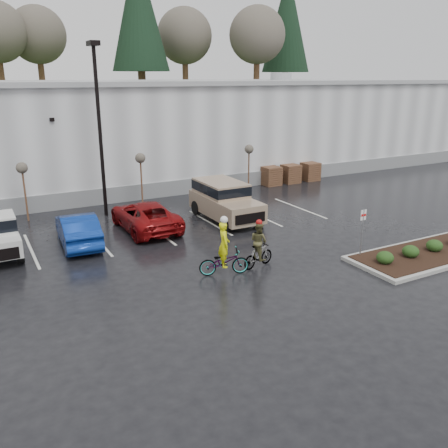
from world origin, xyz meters
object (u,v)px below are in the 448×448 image
sapling_east (249,152)px  cyclist_hivis (224,257)px  lamppost (98,112)px  pallet_stack_c (310,171)px  fire_lane_sign (362,227)px  suv_tan (226,202)px  pallet_stack_b (290,174)px  sapling_mid (140,161)px  car_blue (78,229)px  sapling_west (22,171)px  pallet_stack_a (271,176)px  car_red (145,216)px  cyclist_olive (258,249)px

sapling_east → cyclist_hivis: size_ratio=1.33×
lamppost → pallet_stack_c: size_ratio=6.83×
sapling_east → fire_lane_sign: 13.06m
fire_lane_sign → suv_tan: fire_lane_sign is taller
pallet_stack_b → fire_lane_sign: bearing=-114.9°
sapling_mid → suv_tan: bearing=-59.1°
sapling_mid → car_blue: 7.43m
sapling_west → pallet_stack_c: (20.00, 1.00, -2.05)m
sapling_mid → pallet_stack_c: sapling_mid is taller
sapling_mid → pallet_stack_b: bearing=4.9°
pallet_stack_a → suv_tan: 9.23m
car_blue → suv_tan: (7.92, 0.20, 0.28)m
sapling_west → fire_lane_sign: (11.80, -12.80, -1.32)m
sapling_west → cyclist_hivis: size_ratio=1.33×
fire_lane_sign → car_blue: fire_lane_sign is taller
sapling_mid → lamppost: bearing=-158.2°
sapling_east → pallet_stack_a: 3.39m
pallet_stack_b → suv_tan: 10.58m
pallet_stack_b → car_red: (-13.12, -5.51, 0.06)m
lamppost → pallet_stack_b: bearing=8.0°
sapling_west → car_blue: sapling_west is taller
sapling_west → car_red: size_ratio=0.61×
sapling_mid → fire_lane_sign: (5.30, -12.80, -1.32)m
pallet_stack_c → pallet_stack_a: bearing=180.0°
car_blue → sapling_west: bearing=-69.5°
sapling_west → cyclist_olive: 13.84m
fire_lane_sign → suv_tan: bearing=106.4°
cyclist_olive → pallet_stack_a: bearing=-50.0°
sapling_east → pallet_stack_c: 6.42m
sapling_mid → pallet_stack_a: 10.26m
car_blue → suv_tan: 7.93m
sapling_mid → fire_lane_sign: sapling_mid is taller
car_blue → car_red: (3.50, 0.70, -0.02)m
sapling_mid → sapling_east: (7.50, 0.00, 0.00)m
suv_tan → cyclist_hivis: 7.45m
pallet_stack_b → cyclist_hivis: size_ratio=0.56×
cyclist_olive → car_red: bearing=4.6°
cyclist_hivis → fire_lane_sign: bearing=-84.8°
fire_lane_sign → car_red: bearing=129.0°
sapling_mid → cyclist_hivis: sapling_mid is taller
pallet_stack_b → cyclist_hivis: bearing=-134.7°
pallet_stack_b → pallet_stack_c: bearing=0.0°
cyclist_hivis → lamppost: bearing=27.5°
pallet_stack_a → pallet_stack_c: bearing=0.0°
pallet_stack_c → car_red: (-14.92, -5.51, 0.06)m
sapling_mid → pallet_stack_c: size_ratio=2.37×
sapling_east → pallet_stack_c: (6.00, 1.00, -2.05)m
fire_lane_sign → pallet_stack_b: bearing=65.1°
sapling_west → car_red: sapling_west is taller
pallet_stack_a → pallet_stack_c: (3.50, 0.00, 0.00)m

